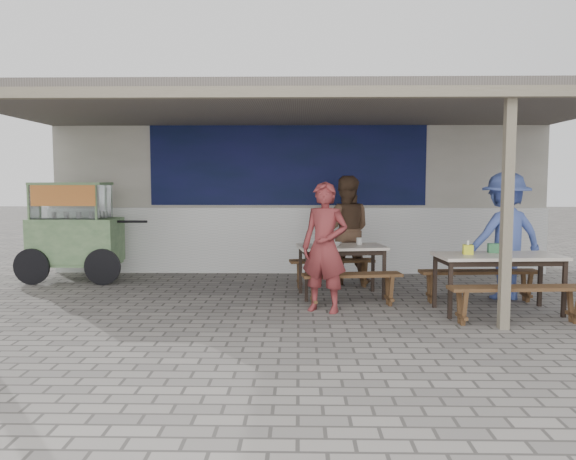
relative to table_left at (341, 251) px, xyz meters
The scene contains 17 objects.
ground 1.27m from the table_left, 125.55° to the right, with size 60.00×60.00×0.00m, color slate.
back_wall 2.97m from the table_left, 103.06° to the left, with size 9.00×1.28×3.50m.
warung_roof 2.14m from the table_left, behind, with size 9.00×4.21×2.81m.
table_left is the anchor object (origin of this frame).
bench_left_street 0.75m from the table_left, 81.82° to the right, with size 1.36×0.47×0.45m.
bench_left_wall 0.75m from the table_left, 98.18° to the left, with size 1.36×0.47×0.45m.
table_right 2.16m from the table_left, 26.37° to the right, with size 1.61×0.83×0.75m.
bench_right_street 2.54m from the table_left, 38.17° to the right, with size 1.67×0.40×0.45m.
bench_right_wall 1.95m from the table_left, 10.88° to the right, with size 1.67×0.40×0.45m.
vendor_cart 4.58m from the table_left, 164.56° to the left, with size 2.10×0.81×1.66m.
patron_street_side 1.02m from the table_left, 106.64° to the right, with size 0.61×0.40×1.68m, color maroon.
patron_wall_side 1.07m from the table_left, 82.26° to the left, with size 0.86×0.67×1.77m, color brown.
patron_right_table 2.33m from the table_left, ahead, with size 1.17×0.67×1.81m, color #4C62B7.
tissue_box 1.82m from the table_left, 31.05° to the right, with size 0.12×0.12×0.12m, color yellow.
donation_box 2.11m from the table_left, 21.26° to the right, with size 0.18×0.12×0.12m, color #337446.
condiment_jar 0.35m from the table_left, 32.33° to the left, with size 0.09×0.09×0.10m, color beige.
condiment_bowl 0.16m from the table_left, 156.01° to the right, with size 0.21×0.21×0.05m, color white.
Camera 1 is at (0.01, -7.25, 1.69)m, focal length 35.00 mm.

